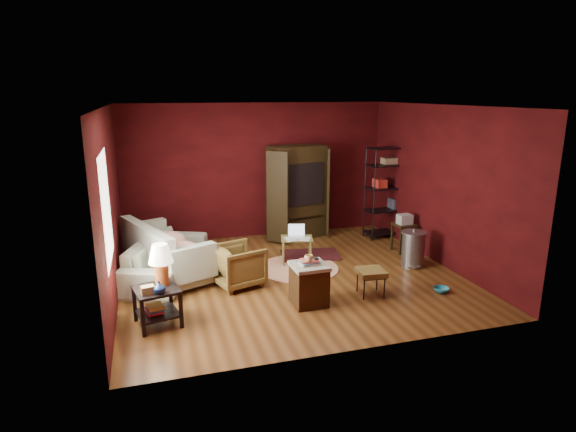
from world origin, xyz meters
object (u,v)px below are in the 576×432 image
object	(u,v)px
sofa	(166,251)
hamper	(309,283)
side_table	(159,277)
armchair	(238,263)
tv_armoire	(297,190)
wire_shelving	(389,188)
laptop_desk	(297,240)

from	to	relation	value
sofa	hamper	bearing A→B (deg)	-111.13
hamper	side_table	bearing A→B (deg)	179.30
armchair	hamper	size ratio (longest dim) A/B	1.04
armchair	tv_armoire	size ratio (longest dim) A/B	0.38
tv_armoire	sofa	bearing A→B (deg)	-165.42
armchair	wire_shelving	xyz separation A→B (m)	(3.56, 1.74, 0.68)
sofa	wire_shelving	size ratio (longest dim) A/B	1.15
hamper	tv_armoire	bearing A→B (deg)	75.34
sofa	side_table	world-z (taller)	side_table
hamper	tv_armoire	world-z (taller)	tv_armoire
sofa	armchair	distance (m)	1.31
tv_armoire	laptop_desk	bearing A→B (deg)	-121.81
side_table	hamper	distance (m)	2.11
hamper	wire_shelving	xyz separation A→B (m)	(2.71, 2.74, 0.73)
sofa	laptop_desk	distance (m)	2.28
armchair	laptop_desk	xyz separation A→B (m)	(1.21, 0.71, 0.06)
side_table	laptop_desk	size ratio (longest dim) A/B	1.56
hamper	wire_shelving	bearing A→B (deg)	45.35
hamper	laptop_desk	world-z (taller)	hamper
sofa	hamper	xyz separation A→B (m)	(1.93, -1.75, -0.11)
armchair	tv_armoire	world-z (taller)	tv_armoire
hamper	wire_shelving	world-z (taller)	wire_shelving
hamper	laptop_desk	xyz separation A→B (m)	(0.36, 1.71, 0.11)
sofa	armchair	world-z (taller)	sofa
hamper	laptop_desk	size ratio (longest dim) A/B	1.02
tv_armoire	wire_shelving	world-z (taller)	tv_armoire
armchair	wire_shelving	world-z (taller)	wire_shelving
laptop_desk	armchair	bearing A→B (deg)	-134.96
hamper	sofa	bearing A→B (deg)	137.76
armchair	side_table	size ratio (longest dim) A/B	0.68
sofa	wire_shelving	bearing A→B (deg)	-56.83
side_table	wire_shelving	xyz separation A→B (m)	(4.79, 2.71, 0.40)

